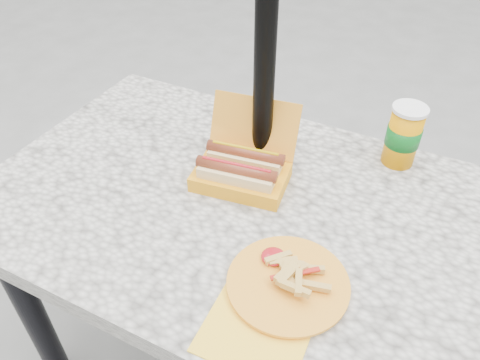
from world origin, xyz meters
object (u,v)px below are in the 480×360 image
at_px(hotdog_box, 242,168).
at_px(fries_plate, 286,285).
at_px(umbrella_pole, 266,32).
at_px(soda_cup, 403,135).

relative_size(hotdog_box, fries_plate, 0.76).
xyz_separation_m(hotdog_box, fries_plate, (0.22, -0.25, -0.03)).
height_order(umbrella_pole, hotdog_box, umbrella_pole).
distance_m(hotdog_box, soda_cup, 0.41).
relative_size(umbrella_pole, hotdog_box, 8.86).
bearing_deg(umbrella_pole, hotdog_box, -95.23).
xyz_separation_m(hotdog_box, soda_cup, (0.32, 0.25, 0.04)).
height_order(fries_plate, soda_cup, soda_cup).
distance_m(umbrella_pole, fries_plate, 0.53).
relative_size(umbrella_pole, soda_cup, 13.49).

